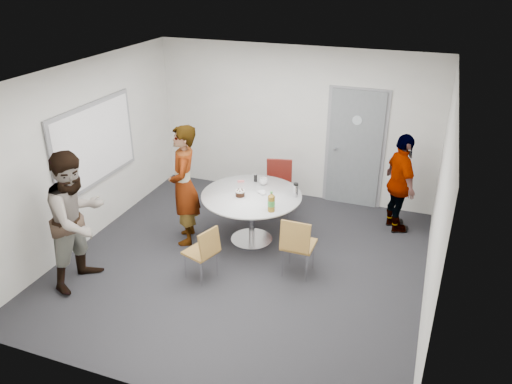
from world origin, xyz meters
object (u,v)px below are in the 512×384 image
at_px(person_right, 400,184).
at_px(whiteboard, 95,144).
at_px(person_main, 184,185).
at_px(chair_far, 279,181).
at_px(chair_near_left, 204,249).
at_px(door, 355,149).
at_px(table, 253,201).
at_px(chair_near_right, 297,242).
at_px(person_left, 77,219).

bearing_deg(person_right, whiteboard, 82.61).
xyz_separation_m(whiteboard, person_main, (1.41, 0.12, -0.52)).
xyz_separation_m(whiteboard, person_right, (4.41, 1.58, -0.64)).
bearing_deg(chair_far, chair_near_left, 68.52).
height_order(chair_far, person_right, person_right).
distance_m(whiteboard, person_right, 4.73).
relative_size(chair_far, person_main, 0.51).
height_order(door, table, door).
distance_m(chair_near_left, person_main, 1.21).
xyz_separation_m(door, chair_far, (-1.11, -0.78, -0.45)).
bearing_deg(table, person_main, -161.36).
bearing_deg(door, chair_near_left, -115.26).
height_order(table, chair_near_right, table).
height_order(table, chair_far, table).
xyz_separation_m(table, chair_near_left, (-0.25, -1.19, -0.20)).
height_order(door, person_left, door).
bearing_deg(person_left, person_right, -46.20).
relative_size(person_main, person_left, 0.99).
distance_m(chair_far, person_main, 1.77).
bearing_deg(chair_far, person_right, 168.91).
height_order(whiteboard, person_main, whiteboard).
height_order(whiteboard, chair_near_right, whiteboard).
bearing_deg(chair_far, table, 72.75).
bearing_deg(chair_far, person_left, 43.41).
bearing_deg(chair_far, door, -158.38).
distance_m(table, chair_far, 1.06).
relative_size(chair_near_left, chair_near_right, 0.89).
relative_size(door, person_right, 1.31).
bearing_deg(table, person_right, 29.20).
bearing_deg(chair_near_left, whiteboard, 89.48).
bearing_deg(person_main, chair_far, 119.27).
xyz_separation_m(whiteboard, chair_near_right, (3.27, -0.24, -0.91)).
height_order(person_main, person_right, person_main).
height_order(chair_near_right, chair_far, chair_far).
bearing_deg(door, chair_near_right, -96.51).
bearing_deg(person_left, chair_near_left, -62.98).
bearing_deg(person_left, table, -38.63).
relative_size(table, person_main, 0.81).
bearing_deg(whiteboard, person_right, 19.75).
xyz_separation_m(chair_near_left, person_left, (-1.52, -0.57, 0.46)).
bearing_deg(person_right, chair_near_left, 108.45).
bearing_deg(chair_near_right, door, 83.80).
bearing_deg(chair_near_left, person_main, 58.70).
distance_m(door, chair_far, 1.43).
relative_size(whiteboard, chair_far, 2.02).
bearing_deg(table, door, 57.23).
xyz_separation_m(door, table, (-1.18, -1.83, -0.35)).
xyz_separation_m(person_left, person_right, (3.80, 2.89, -0.13)).
distance_m(chair_near_left, chair_near_right, 1.25).
xyz_separation_m(chair_near_right, person_left, (-2.66, -1.07, 0.39)).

